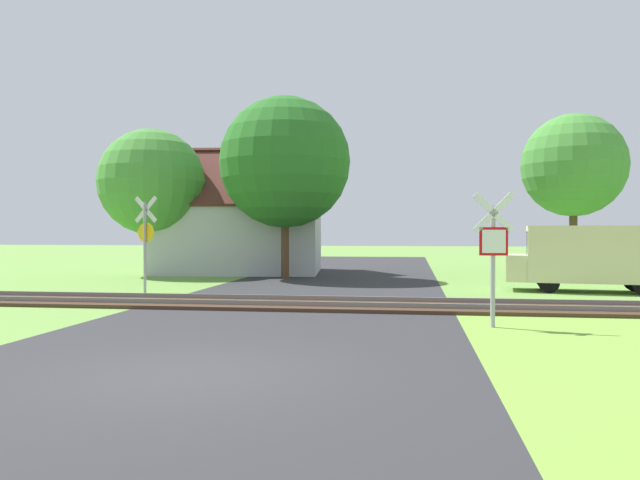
{
  "coord_description": "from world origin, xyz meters",
  "views": [
    {
      "loc": [
        3.1,
        -8.5,
        2.04
      ],
      "look_at": [
        0.5,
        9.24,
        1.8
      ],
      "focal_mm": 35.0,
      "sensor_mm": 36.0,
      "label": 1
    }
  ],
  "objects_px": {
    "stop_sign_near": "(493,249)",
    "mail_truck": "(587,255)",
    "house": "(242,235)",
    "tree_far": "(574,166)",
    "crossing_sign_far": "(145,236)",
    "tree_center": "(285,162)",
    "tree_left": "(152,182)"
  },
  "relations": [
    {
      "from": "stop_sign_near",
      "to": "crossing_sign_far",
      "type": "relative_size",
      "value": 0.9
    },
    {
      "from": "house",
      "to": "mail_truck",
      "type": "height_order",
      "value": "house"
    },
    {
      "from": "tree_far",
      "to": "tree_left",
      "type": "bearing_deg",
      "value": -172.32
    },
    {
      "from": "house",
      "to": "tree_center",
      "type": "height_order",
      "value": "tree_center"
    },
    {
      "from": "stop_sign_near",
      "to": "mail_truck",
      "type": "xyz_separation_m",
      "value": [
        4.16,
        8.58,
        -0.43
      ]
    },
    {
      "from": "tree_center",
      "to": "mail_truck",
      "type": "height_order",
      "value": "tree_center"
    },
    {
      "from": "stop_sign_near",
      "to": "mail_truck",
      "type": "height_order",
      "value": "stop_sign_near"
    },
    {
      "from": "tree_left",
      "to": "stop_sign_near",
      "type": "bearing_deg",
      "value": -45.63
    },
    {
      "from": "house",
      "to": "mail_truck",
      "type": "xyz_separation_m",
      "value": [
        14.32,
        -8.19,
        -0.66
      ]
    },
    {
      "from": "tree_left",
      "to": "crossing_sign_far",
      "type": "bearing_deg",
      "value": -67.88
    },
    {
      "from": "tree_center",
      "to": "tree_left",
      "type": "bearing_deg",
      "value": 172.04
    },
    {
      "from": "stop_sign_near",
      "to": "tree_left",
      "type": "bearing_deg",
      "value": -51.3
    },
    {
      "from": "tree_far",
      "to": "stop_sign_near",
      "type": "bearing_deg",
      "value": -108.92
    },
    {
      "from": "house",
      "to": "mail_truck",
      "type": "relative_size",
      "value": 1.71
    },
    {
      "from": "house",
      "to": "tree_left",
      "type": "distance_m",
      "value": 5.12
    },
    {
      "from": "house",
      "to": "tree_far",
      "type": "height_order",
      "value": "tree_far"
    },
    {
      "from": "tree_far",
      "to": "mail_truck",
      "type": "height_order",
      "value": "tree_far"
    },
    {
      "from": "crossing_sign_far",
      "to": "tree_far",
      "type": "bearing_deg",
      "value": 48.23
    },
    {
      "from": "house",
      "to": "tree_center",
      "type": "bearing_deg",
      "value": -56.81
    },
    {
      "from": "crossing_sign_far",
      "to": "mail_truck",
      "type": "xyz_separation_m",
      "value": [
        14.53,
        2.78,
        -0.66
      ]
    },
    {
      "from": "tree_center",
      "to": "tree_left",
      "type": "relative_size",
      "value": 1.16
    },
    {
      "from": "house",
      "to": "tree_far",
      "type": "xyz_separation_m",
      "value": [
        15.86,
        -0.14,
        3.2
      ]
    },
    {
      "from": "crossing_sign_far",
      "to": "tree_left",
      "type": "bearing_deg",
      "value": 126.38
    },
    {
      "from": "tree_center",
      "to": "stop_sign_near",
      "type": "bearing_deg",
      "value": -61.26
    },
    {
      "from": "house",
      "to": "tree_center",
      "type": "xyz_separation_m",
      "value": [
        2.98,
        -3.67,
        3.17
      ]
    },
    {
      "from": "stop_sign_near",
      "to": "house",
      "type": "relative_size",
      "value": 0.33
    },
    {
      "from": "stop_sign_near",
      "to": "crossing_sign_far",
      "type": "height_order",
      "value": "crossing_sign_far"
    },
    {
      "from": "house",
      "to": "tree_left",
      "type": "xyz_separation_m",
      "value": [
        -3.55,
        -2.76,
        2.46
      ]
    },
    {
      "from": "tree_left",
      "to": "mail_truck",
      "type": "bearing_deg",
      "value": -16.91
    },
    {
      "from": "stop_sign_near",
      "to": "tree_center",
      "type": "distance_m",
      "value": 15.32
    },
    {
      "from": "stop_sign_near",
      "to": "tree_center",
      "type": "xyz_separation_m",
      "value": [
        -7.18,
        13.1,
        3.4
      ]
    },
    {
      "from": "mail_truck",
      "to": "tree_left",
      "type": "bearing_deg",
      "value": 81.12
    }
  ]
}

